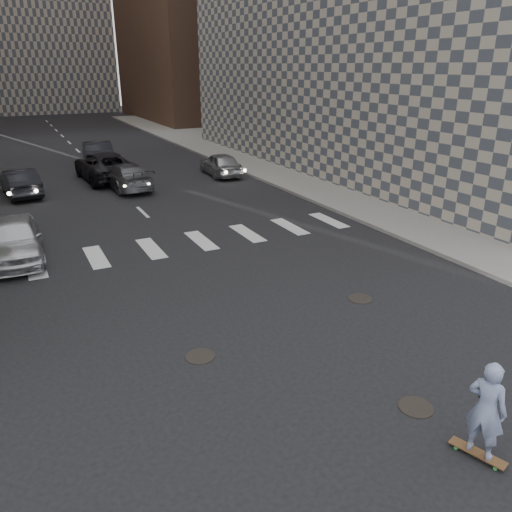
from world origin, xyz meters
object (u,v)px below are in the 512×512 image
Objects in this scene: silver_sedan at (15,239)px; traffic_car_d at (221,164)px; traffic_car_b at (127,176)px; traffic_car_e at (97,153)px; traffic_car_c at (105,166)px; skateboarder at (486,409)px; traffic_car_a at (20,182)px.

traffic_car_d is (12.00, 9.99, -0.05)m from silver_sedan.
traffic_car_e reaches higher than traffic_car_b.
traffic_car_c reaches higher than silver_sedan.
traffic_car_a is at bearing 85.65° from skateboarder.
skateboarder reaches higher than traffic_car_d.
traffic_car_e reaches higher than traffic_car_c.
skateboarder is at bearing -62.41° from silver_sedan.
skateboarder is 0.38× the size of traffic_car_e.
traffic_car_d reaches higher than traffic_car_a.
traffic_car_e reaches higher than traffic_car_d.
traffic_car_e reaches higher than traffic_car_a.
traffic_car_e is (5.86, 17.02, 0.07)m from silver_sedan.
traffic_car_a is 5.11m from traffic_car_c.
skateboarder is at bearing 97.55° from traffic_car_a.
traffic_car_b is at bearing 12.36° from traffic_car_d.
skateboarder reaches higher than traffic_car_a.
skateboarder is 24.58m from traffic_car_d.
traffic_car_e is (-0.83, 31.03, -0.18)m from skateboarder.
silver_sedan is at bearing 53.75° from traffic_car_b.
traffic_car_e is at bearing -91.72° from traffic_car_b.
traffic_car_d is 9.33m from traffic_car_e.
skateboarder is 23.06m from traffic_car_b.
skateboarder is at bearing 96.61° from traffic_car_e.
skateboarder is at bearing 89.30° from traffic_car_c.
traffic_car_a reaches higher than traffic_car_b.
traffic_car_c reaches higher than traffic_car_a.
traffic_car_d is at bearing 160.20° from traffic_car_c.
traffic_car_c is at bearing -80.94° from traffic_car_b.
traffic_car_d is (6.60, -1.92, -0.10)m from traffic_car_c.
traffic_car_e is at bearing 73.08° from skateboarder.
silver_sedan is (-6.69, 14.01, -0.25)m from skateboarder.
traffic_car_c is (4.74, 1.92, 0.10)m from traffic_car_a.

